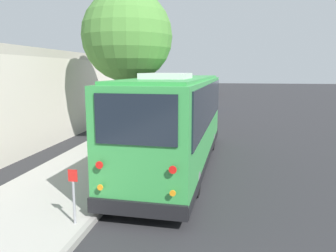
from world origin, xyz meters
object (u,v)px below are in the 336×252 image
(parked_sedan_white, at_px, (204,97))
(street_tree, at_px, (128,30))
(sign_post_far, at_px, (102,173))
(parked_sedan_maroon, at_px, (211,90))
(parked_sedan_gray, at_px, (195,113))
(shuttle_bus, at_px, (177,117))
(parked_sedan_blue, at_px, (202,103))
(parked_sedan_navy, at_px, (207,93))
(sign_post_near, at_px, (74,196))

(parked_sedan_white, distance_m, street_tree, 22.25)
(street_tree, bearing_deg, sign_post_far, -170.01)
(parked_sedan_maroon, xyz_separation_m, sign_post_far, (-42.99, 1.53, 0.20))
(parked_sedan_gray, xyz_separation_m, street_tree, (-7.83, 2.70, 4.96))
(shuttle_bus, bearing_deg, parked_sedan_maroon, 3.00)
(shuttle_bus, relative_size, parked_sedan_blue, 2.23)
(parked_sedan_gray, relative_size, parked_sedan_navy, 0.97)
(sign_post_near, bearing_deg, parked_sedan_white, -2.39)
(parked_sedan_white, bearing_deg, sign_post_near, -178.63)
(parked_sedan_white, height_order, parked_sedan_maroon, parked_sedan_white)
(street_tree, bearing_deg, parked_sedan_maroon, -4.56)
(sign_post_far, bearing_deg, parked_sedan_white, -2.54)
(parked_sedan_navy, distance_m, street_tree, 29.38)
(parked_sedan_navy, relative_size, parked_sedan_maroon, 1.03)
(parked_sedan_gray, height_order, parked_sedan_maroon, parked_sedan_maroon)
(sign_post_near, bearing_deg, parked_sedan_gray, -4.67)
(parked_sedan_navy, bearing_deg, parked_sedan_maroon, -4.51)
(shuttle_bus, height_order, street_tree, street_tree)
(parked_sedan_maroon, bearing_deg, parked_sedan_gray, -177.23)
(parked_sedan_white, xyz_separation_m, street_tree, (-21.54, 2.59, 4.93))
(parked_sedan_gray, relative_size, sign_post_far, 3.41)
(parked_sedan_maroon, bearing_deg, parked_sedan_white, -177.94)
(parked_sedan_gray, height_order, parked_sedan_navy, parked_sedan_navy)
(parked_sedan_gray, xyz_separation_m, sign_post_far, (-15.26, 1.39, 0.21))
(parked_sedan_blue, distance_m, street_tree, 15.74)
(sign_post_near, bearing_deg, parked_sedan_navy, -1.91)
(parked_sedan_gray, distance_m, parked_sedan_maroon, 27.73)
(street_tree, xyz_separation_m, sign_post_near, (-9.22, -1.31, -4.73))
(shuttle_bus, relative_size, street_tree, 1.31)
(sign_post_far, bearing_deg, parked_sedan_gray, -5.22)
(parked_sedan_maroon, xyz_separation_m, street_tree, (-35.56, 2.83, 4.96))
(shuttle_bus, xyz_separation_m, parked_sedan_blue, (18.54, 0.15, -1.31))
(parked_sedan_gray, bearing_deg, parked_sedan_white, 0.45)
(parked_sedan_white, distance_m, parked_sedan_navy, 7.31)
(shuttle_bus, height_order, sign_post_far, shuttle_bus)
(parked_sedan_blue, height_order, sign_post_near, sign_post_near)
(shuttle_bus, bearing_deg, parked_sedan_blue, 3.28)
(parked_sedan_blue, bearing_deg, parked_sedan_gray, 178.11)
(parked_sedan_gray, bearing_deg, shuttle_bus, -178.76)
(parked_sedan_maroon, xyz_separation_m, sign_post_near, (-44.78, 1.53, 0.23))
(street_tree, bearing_deg, parked_sedan_blue, -10.82)
(shuttle_bus, height_order, parked_sedan_gray, shuttle_bus)
(parked_sedan_blue, bearing_deg, parked_sedan_navy, -0.09)
(parked_sedan_gray, distance_m, parked_sedan_navy, 21.02)
(parked_sedan_gray, distance_m, street_tree, 9.66)
(shuttle_bus, xyz_separation_m, sign_post_near, (-5.36, 1.65, -1.10))
(parked_sedan_white, relative_size, street_tree, 0.60)
(parked_sedan_maroon, bearing_deg, shuttle_bus, -176.78)
(parked_sedan_navy, height_order, sign_post_near, sign_post_near)
(parked_sedan_blue, relative_size, parked_sedan_maroon, 1.06)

